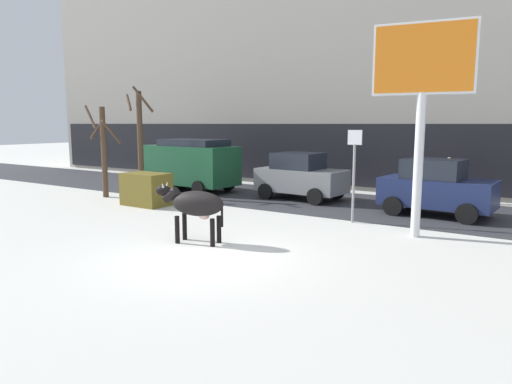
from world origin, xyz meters
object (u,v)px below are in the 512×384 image
object	(u,v)px
car_grey_hatchback	(301,176)
pedestrian_near_billboard	(448,179)
dumpster	(146,189)
billboard	(423,72)
car_navy_hatchback	(436,188)
cow_black	(195,204)
car_darkgreen_van	(189,163)
bare_tree_right_lot	(103,148)
bare_tree_left_lot	(140,140)
street_sign	(354,168)

from	to	relation	value
car_grey_hatchback	pedestrian_near_billboard	xyz separation A→B (m)	(5.07, 2.55, -0.05)
dumpster	pedestrian_near_billboard	bearing A→B (deg)	36.83
billboard	car_navy_hatchback	size ratio (longest dim) A/B	1.54
cow_black	car_darkgreen_van	distance (m)	9.52
pedestrian_near_billboard	bare_tree_right_lot	size ratio (longest dim) A/B	0.46
cow_black	car_darkgreen_van	xyz separation A→B (m)	(-6.36, 7.07, 0.25)
car_darkgreen_van	pedestrian_near_billboard	size ratio (longest dim) A/B	2.73
bare_tree_left_lot	dumpster	size ratio (longest dim) A/B	2.65
bare_tree_right_lot	street_sign	size ratio (longest dim) A/B	1.33
cow_black	bare_tree_left_lot	world-z (taller)	bare_tree_left_lot
bare_tree_right_lot	street_sign	xyz separation A→B (m)	(10.42, 0.85, -0.35)
car_darkgreen_van	dumpster	bearing A→B (deg)	-72.13
pedestrian_near_billboard	street_sign	world-z (taller)	street_sign
car_darkgreen_van	bare_tree_left_lot	bearing A→B (deg)	-104.72
billboard	pedestrian_near_billboard	distance (m)	7.29
street_sign	dumpster	bearing A→B (deg)	-170.32
car_navy_hatchback	street_sign	world-z (taller)	street_sign
bare_tree_right_lot	pedestrian_near_billboard	bearing A→B (deg)	28.17
pedestrian_near_billboard	bare_tree_left_lot	bearing A→B (deg)	-154.02
cow_black	pedestrian_near_billboard	size ratio (longest dim) A/B	1.12
billboard	dumpster	bearing A→B (deg)	-177.09
car_darkgreen_van	pedestrian_near_billboard	bearing A→B (deg)	16.27
car_darkgreen_van	street_sign	world-z (taller)	street_sign
cow_black	dumpster	distance (m)	6.06
billboard	street_sign	distance (m)	3.45
pedestrian_near_billboard	street_sign	xyz separation A→B (m)	(-1.66, -5.62, 0.79)
bare_tree_left_lot	dumpster	xyz separation A→B (m)	(1.86, -1.51, -1.74)
car_darkgreen_van	car_navy_hatchback	size ratio (longest dim) A/B	1.31
dumpster	street_sign	world-z (taller)	street_sign
cow_black	bare_tree_left_lot	xyz separation A→B (m)	(-6.98, 4.73, 1.34)
billboard	pedestrian_near_billboard	bearing A→B (deg)	93.66
cow_black	bare_tree_right_lot	distance (m)	8.84
car_grey_hatchback	bare_tree_left_lot	bearing A→B (deg)	-154.60
car_grey_hatchback	street_sign	bearing A→B (deg)	-42.00
bare_tree_left_lot	street_sign	size ratio (longest dim) A/B	1.60
car_navy_hatchback	dumpster	world-z (taller)	car_navy_hatchback
billboard	car_grey_hatchback	size ratio (longest dim) A/B	1.54
bare_tree_left_lot	dumpster	world-z (taller)	bare_tree_left_lot
billboard	bare_tree_right_lot	size ratio (longest dim) A/B	1.48
cow_black	bare_tree_left_lot	size ratio (longest dim) A/B	0.43
billboard	car_navy_hatchback	xyz separation A→B (m)	(-0.20, 3.33, -3.39)
car_darkgreen_van	bare_tree_left_lot	distance (m)	2.66
bare_tree_right_lot	street_sign	distance (m)	10.46
dumpster	street_sign	xyz separation A→B (m)	(7.56, 1.29, 1.07)
bare_tree_right_lot	dumpster	bearing A→B (deg)	-8.68
car_darkgreen_van	bare_tree_right_lot	world-z (taller)	bare_tree_right_lot
car_darkgreen_van	car_grey_hatchback	distance (m)	5.42
bare_tree_left_lot	street_sign	xyz separation A→B (m)	(9.42, -0.22, -0.67)
street_sign	pedestrian_near_billboard	bearing A→B (deg)	73.50
car_darkgreen_van	dumpster	xyz separation A→B (m)	(1.24, -3.85, -0.64)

